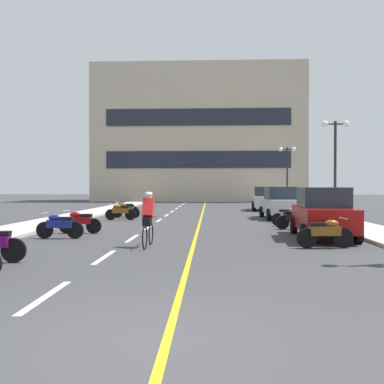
% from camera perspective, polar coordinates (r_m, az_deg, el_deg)
% --- Properties ---
extents(ground_plane, '(140.00, 140.00, 0.00)m').
position_cam_1_polar(ground_plane, '(26.13, 0.72, -3.30)').
color(ground_plane, '#38383A').
extents(curb_left, '(2.40, 72.00, 0.12)m').
position_cam_1_polar(curb_left, '(30.18, -12.91, -2.65)').
color(curb_left, '#B7B2A8').
rests_on(curb_left, ground).
extents(curb_right, '(2.40, 72.00, 0.12)m').
position_cam_1_polar(curb_right, '(29.81, 14.89, -2.70)').
color(curb_right, '#B7B2A8').
rests_on(curb_right, ground).
extents(lane_dash_0, '(0.14, 2.20, 0.01)m').
position_cam_1_polar(lane_dash_0, '(7.81, -18.96, -13.06)').
color(lane_dash_0, silver).
rests_on(lane_dash_0, ground).
extents(lane_dash_1, '(0.14, 2.20, 0.01)m').
position_cam_1_polar(lane_dash_1, '(11.55, -11.62, -8.50)').
color(lane_dash_1, silver).
rests_on(lane_dash_1, ground).
extents(lane_dash_2, '(0.14, 2.20, 0.01)m').
position_cam_1_polar(lane_dash_2, '(15.42, -8.00, -6.15)').
color(lane_dash_2, silver).
rests_on(lane_dash_2, ground).
extents(lane_dash_3, '(0.14, 2.20, 0.01)m').
position_cam_1_polar(lane_dash_3, '(19.35, -5.85, -4.73)').
color(lane_dash_3, silver).
rests_on(lane_dash_3, ground).
extents(lane_dash_4, '(0.14, 2.20, 0.01)m').
position_cam_1_polar(lane_dash_4, '(23.30, -4.43, -3.79)').
color(lane_dash_4, silver).
rests_on(lane_dash_4, ground).
extents(lane_dash_5, '(0.14, 2.20, 0.01)m').
position_cam_1_polar(lane_dash_5, '(27.26, -3.42, -3.12)').
color(lane_dash_5, silver).
rests_on(lane_dash_5, ground).
extents(lane_dash_6, '(0.14, 2.20, 0.01)m').
position_cam_1_polar(lane_dash_6, '(31.23, -2.68, -2.62)').
color(lane_dash_6, silver).
rests_on(lane_dash_6, ground).
extents(lane_dash_7, '(0.14, 2.20, 0.01)m').
position_cam_1_polar(lane_dash_7, '(35.21, -2.10, -2.24)').
color(lane_dash_7, silver).
rests_on(lane_dash_7, ground).
extents(lane_dash_8, '(0.14, 2.20, 0.01)m').
position_cam_1_polar(lane_dash_8, '(39.20, -1.64, -1.93)').
color(lane_dash_8, silver).
rests_on(lane_dash_8, ground).
extents(lane_dash_9, '(0.14, 2.20, 0.01)m').
position_cam_1_polar(lane_dash_9, '(43.18, -1.26, -1.67)').
color(lane_dash_9, silver).
rests_on(lane_dash_9, ground).
extents(lane_dash_10, '(0.14, 2.20, 0.01)m').
position_cam_1_polar(lane_dash_10, '(47.17, -0.95, -1.47)').
color(lane_dash_10, silver).
rests_on(lane_dash_10, ground).
extents(lane_dash_11, '(0.14, 2.20, 0.01)m').
position_cam_1_polar(lane_dash_11, '(51.16, -0.69, -1.29)').
color(lane_dash_11, silver).
rests_on(lane_dash_11, ground).
extents(centre_line_yellow, '(0.12, 66.00, 0.01)m').
position_cam_1_polar(centre_line_yellow, '(29.12, 1.39, -2.87)').
color(centre_line_yellow, gold).
rests_on(centre_line_yellow, ground).
extents(office_building, '(25.82, 8.37, 16.61)m').
position_cam_1_polar(office_building, '(54.58, 0.90, 7.57)').
color(office_building, '#BCAD93').
rests_on(office_building, ground).
extents(street_lamp_mid, '(1.46, 0.36, 5.20)m').
position_cam_1_polar(street_lamp_mid, '(23.84, 18.61, 5.70)').
color(street_lamp_mid, black).
rests_on(street_lamp_mid, curb_right).
extents(street_lamp_far, '(1.46, 0.36, 5.02)m').
position_cam_1_polar(street_lamp_far, '(36.76, 12.61, 3.80)').
color(street_lamp_far, black).
rests_on(street_lamp_far, curb_right).
extents(parked_car_near, '(2.16, 4.31, 1.82)m').
position_cam_1_polar(parked_car_near, '(15.98, 17.08, -2.65)').
color(parked_car_near, black).
rests_on(parked_car_near, ground).
extents(parked_car_mid, '(2.00, 4.24, 1.82)m').
position_cam_1_polar(parked_car_mid, '(24.93, 11.70, -1.40)').
color(parked_car_mid, black).
rests_on(parked_car_mid, ground).
extents(parked_car_far, '(2.18, 4.32, 1.82)m').
position_cam_1_polar(parked_car_far, '(33.15, 9.71, -0.86)').
color(parked_car_far, black).
rests_on(parked_car_far, ground).
extents(motorcycle_2, '(1.70, 0.60, 0.92)m').
position_cam_1_polar(motorcycle_2, '(13.45, 17.40, -5.19)').
color(motorcycle_2, black).
rests_on(motorcycle_2, ground).
extents(motorcycle_3, '(1.70, 0.60, 0.92)m').
position_cam_1_polar(motorcycle_3, '(15.90, -17.29, -4.27)').
color(motorcycle_3, black).
rests_on(motorcycle_3, ground).
extents(motorcycle_4, '(1.70, 0.60, 0.92)m').
position_cam_1_polar(motorcycle_4, '(17.38, -14.78, -3.83)').
color(motorcycle_4, black).
rests_on(motorcycle_4, ground).
extents(motorcycle_5, '(1.67, 0.68, 0.92)m').
position_cam_1_polar(motorcycle_5, '(18.97, 13.56, -3.44)').
color(motorcycle_5, black).
rests_on(motorcycle_5, ground).
extents(motorcycle_6, '(1.70, 0.60, 0.92)m').
position_cam_1_polar(motorcycle_6, '(20.48, 12.95, -3.13)').
color(motorcycle_6, black).
rests_on(motorcycle_6, ground).
extents(motorcycle_7, '(1.70, 0.60, 0.92)m').
position_cam_1_polar(motorcycle_7, '(23.74, -9.56, -2.58)').
color(motorcycle_7, black).
rests_on(motorcycle_7, ground).
extents(motorcycle_8, '(1.69, 0.62, 0.92)m').
position_cam_1_polar(motorcycle_8, '(25.41, -8.84, -2.36)').
color(motorcycle_8, black).
rests_on(motorcycle_8, ground).
extents(motorcycle_9, '(1.70, 0.60, 0.92)m').
position_cam_1_polar(motorcycle_9, '(26.84, -8.96, -2.19)').
color(motorcycle_9, black).
rests_on(motorcycle_9, ground).
extents(cyclist_rider, '(0.42, 1.77, 1.71)m').
position_cam_1_polar(cyclist_rider, '(13.20, -5.91, -3.46)').
color(cyclist_rider, black).
rests_on(cyclist_rider, ground).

